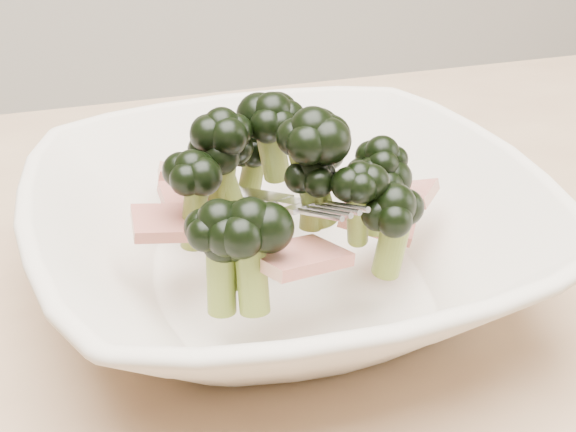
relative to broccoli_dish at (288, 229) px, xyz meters
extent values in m
cube|color=tan|center=(-0.04, -0.05, -0.06)|extent=(1.20, 0.80, 0.04)
imported|color=beige|center=(0.00, 0.00, 0.00)|extent=(0.31, 0.31, 0.07)
cylinder|color=#5E6E24|center=(0.05, -0.01, 0.01)|extent=(0.02, 0.02, 0.04)
ellipsoid|color=black|center=(0.05, -0.01, 0.04)|extent=(0.04, 0.04, 0.03)
cylinder|color=#5E6E24|center=(-0.01, 0.06, 0.01)|extent=(0.02, 0.02, 0.04)
ellipsoid|color=black|center=(-0.01, 0.06, 0.03)|extent=(0.04, 0.04, 0.03)
cylinder|color=#5E6E24|center=(0.04, -0.05, 0.01)|extent=(0.02, 0.02, 0.04)
ellipsoid|color=black|center=(0.04, -0.05, 0.04)|extent=(0.04, 0.04, 0.03)
cylinder|color=#5E6E24|center=(-0.03, 0.02, 0.02)|extent=(0.02, 0.02, 0.04)
ellipsoid|color=black|center=(-0.03, 0.02, 0.05)|extent=(0.04, 0.04, 0.03)
cylinder|color=#5E6E24|center=(0.00, 0.03, 0.04)|extent=(0.02, 0.02, 0.04)
ellipsoid|color=black|center=(0.00, 0.03, 0.06)|extent=(0.04, 0.04, 0.03)
cylinder|color=#5E6E24|center=(0.05, -0.01, 0.02)|extent=(0.02, 0.02, 0.04)
ellipsoid|color=black|center=(0.05, -0.01, 0.05)|extent=(0.03, 0.03, 0.03)
cylinder|color=#5E6E24|center=(0.01, -0.03, 0.03)|extent=(0.02, 0.02, 0.03)
ellipsoid|color=black|center=(0.01, -0.03, 0.05)|extent=(0.03, 0.03, 0.02)
cylinder|color=#5E6E24|center=(-0.06, 0.00, 0.02)|extent=(0.02, 0.01, 0.04)
ellipsoid|color=black|center=(-0.06, 0.00, 0.05)|extent=(0.03, 0.03, 0.03)
cylinder|color=#5E6E24|center=(0.03, -0.04, 0.03)|extent=(0.02, 0.02, 0.04)
ellipsoid|color=black|center=(0.03, -0.04, 0.05)|extent=(0.03, 0.03, 0.02)
cylinder|color=#5E6E24|center=(-0.05, -0.05, 0.01)|extent=(0.02, 0.02, 0.05)
ellipsoid|color=black|center=(-0.05, -0.05, 0.04)|extent=(0.04, 0.04, 0.03)
cylinder|color=#5E6E24|center=(-0.04, -0.06, 0.01)|extent=(0.02, 0.02, 0.05)
ellipsoid|color=black|center=(-0.04, -0.06, 0.04)|extent=(0.04, 0.04, 0.03)
cylinder|color=#5E6E24|center=(0.01, -0.02, 0.04)|extent=(0.03, 0.02, 0.05)
ellipsoid|color=black|center=(0.01, -0.02, 0.07)|extent=(0.04, 0.04, 0.03)
cylinder|color=#5E6E24|center=(0.04, 0.06, 0.00)|extent=(0.02, 0.02, 0.03)
ellipsoid|color=black|center=(0.04, 0.06, 0.02)|extent=(0.04, 0.04, 0.03)
cylinder|color=#5E6E24|center=(-0.04, -0.04, 0.01)|extent=(0.02, 0.02, 0.03)
ellipsoid|color=black|center=(-0.04, -0.04, 0.03)|extent=(0.03, 0.03, 0.03)
cylinder|color=#5E6E24|center=(-0.03, 0.02, 0.03)|extent=(0.02, 0.02, 0.05)
ellipsoid|color=black|center=(-0.03, 0.02, 0.06)|extent=(0.04, 0.04, 0.03)
cube|color=maroon|center=(-0.01, -0.05, 0.01)|extent=(0.06, 0.05, 0.02)
cube|color=maroon|center=(0.07, 0.01, 0.01)|extent=(0.05, 0.05, 0.02)
cube|color=maroon|center=(-0.04, 0.07, 0.01)|extent=(0.05, 0.04, 0.02)
cube|color=maroon|center=(-0.07, 0.00, 0.02)|extent=(0.04, 0.03, 0.01)
cube|color=maroon|center=(0.05, -0.01, 0.00)|extent=(0.05, 0.05, 0.02)
cube|color=maroon|center=(-0.06, 0.02, 0.01)|extent=(0.03, 0.05, 0.02)
camera|label=1|loc=(-0.12, -0.39, 0.24)|focal=50.00mm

